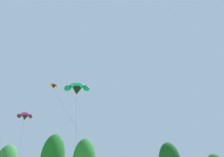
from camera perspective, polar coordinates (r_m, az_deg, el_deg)
name	(u,v)px	position (r m, az deg, el deg)	size (l,w,h in m)	color
parafoil_kite_high_magenta	(25,116)	(40.10, -24.49, -10.15)	(9.01, 13.89, 12.90)	#D12893
parafoil_kite_mid_teal	(77,88)	(25.83, -10.40, -2.92)	(4.51, 8.92, 13.06)	teal
parafoil_kite_far_red_yellow	(54,86)	(44.80, -16.94, -2.17)	(15.44, 16.17, 21.25)	red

